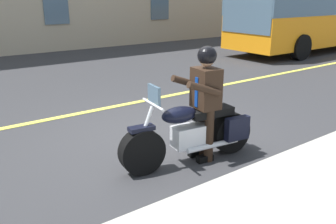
{
  "coord_description": "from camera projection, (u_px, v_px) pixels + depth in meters",
  "views": [
    {
      "loc": [
        3.26,
        4.95,
        2.42
      ],
      "look_at": [
        0.28,
        0.87,
        0.75
      ],
      "focal_mm": 37.89,
      "sensor_mm": 36.0,
      "label": 1
    }
  ],
  "objects": [
    {
      "name": "lane_center_stripe",
      "position": [
        103.0,
        109.0,
        7.91
      ],
      "size": [
        60.0,
        0.16,
        0.01
      ],
      "primitive_type": "cube",
      "color": "#E5DB4C",
      "rests_on": "ground_plane"
    },
    {
      "name": "bus_near",
      "position": [
        328.0,
        8.0,
        16.23
      ],
      "size": [
        11.05,
        2.7,
        3.3
      ],
      "color": "orange",
      "rests_on": "ground_plane"
    },
    {
      "name": "ground_plane",
      "position": [
        152.0,
        136.0,
        6.38
      ],
      "size": [
        80.0,
        80.0,
        0.0
      ],
      "primitive_type": "plane",
      "color": "#333335"
    },
    {
      "name": "motorcycle_main",
      "position": [
        193.0,
        133.0,
        5.31
      ],
      "size": [
        2.22,
        0.78,
        1.26
      ],
      "color": "black",
      "rests_on": "ground_plane"
    },
    {
      "name": "rider_main",
      "position": [
        205.0,
        94.0,
        5.22
      ],
      "size": [
        0.67,
        0.61,
        1.74
      ],
      "color": "black",
      "rests_on": "ground_plane"
    }
  ]
}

